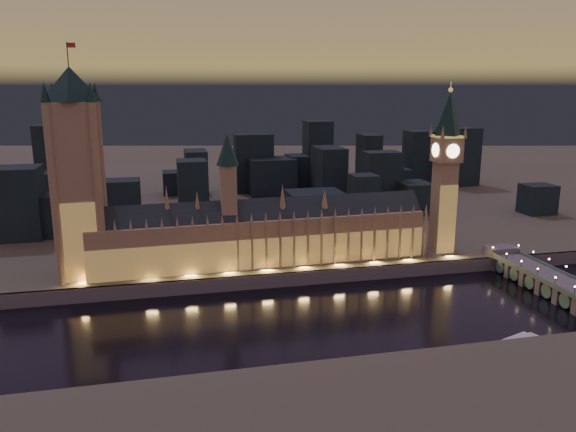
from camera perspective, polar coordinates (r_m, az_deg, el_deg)
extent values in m
plane|color=black|center=(287.14, 1.50, -9.91)|extent=(2000.00, 2000.00, 0.00)
cube|color=#404430|center=(786.19, -7.98, 5.06)|extent=(2000.00, 960.00, 8.00)
cube|color=#4E5858|center=(322.85, -0.31, -6.48)|extent=(2000.00, 2.50, 8.00)
cube|color=#9E7757|center=(335.40, -2.56, -2.52)|extent=(200.65, 28.16, 28.00)
cube|color=#B98F46|center=(327.12, -2.23, -3.83)|extent=(200.00, 0.50, 18.00)
cube|color=black|center=(331.23, -2.59, 0.32)|extent=(200.50, 24.43, 16.26)
cube|color=#9E7757|center=(325.70, -6.08, 2.37)|extent=(9.00, 9.00, 32.00)
cone|color=black|center=(322.02, -6.19, 6.75)|extent=(13.00, 13.00, 18.00)
cube|color=#9E7757|center=(323.06, -19.97, -3.93)|extent=(1.20, 1.20, 28.00)
cone|color=#9E7757|center=(319.31, -20.19, -0.98)|extent=(2.00, 2.00, 6.00)
cube|color=#9E7757|center=(322.07, -18.50, -3.87)|extent=(1.20, 1.20, 28.00)
cone|color=#9E7757|center=(318.31, -18.71, -0.90)|extent=(2.00, 2.00, 6.00)
cube|color=#9E7757|center=(321.29, -17.02, -3.80)|extent=(1.20, 1.20, 28.00)
cone|color=#9E7757|center=(317.52, -17.21, -0.83)|extent=(2.00, 2.00, 6.00)
cube|color=#9E7757|center=(320.73, -15.53, -3.73)|extent=(1.20, 1.20, 28.00)
cone|color=#9E7757|center=(316.95, -15.71, -0.76)|extent=(2.00, 2.00, 6.00)
cube|color=#9E7757|center=(320.38, -14.04, -3.66)|extent=(1.20, 1.20, 28.00)
cone|color=#9E7757|center=(316.60, -14.21, -0.68)|extent=(2.00, 2.00, 6.00)
cube|color=#9E7757|center=(320.25, -12.55, -3.59)|extent=(1.20, 1.20, 28.00)
cone|color=#9E7757|center=(316.47, -12.70, -0.60)|extent=(2.00, 2.00, 6.00)
cube|color=#9E7757|center=(320.34, -11.06, -3.51)|extent=(1.20, 1.20, 28.00)
cone|color=#9E7757|center=(316.56, -11.20, -0.53)|extent=(2.00, 2.00, 6.00)
cube|color=#9E7757|center=(320.64, -9.57, -3.43)|extent=(1.20, 1.20, 28.00)
cone|color=#9E7757|center=(316.86, -9.69, -0.45)|extent=(2.00, 2.00, 6.00)
cube|color=#9E7757|center=(321.16, -8.08, -3.35)|extent=(1.20, 1.20, 28.00)
cone|color=#9E7757|center=(317.39, -8.19, -0.37)|extent=(2.00, 2.00, 6.00)
cube|color=#9E7757|center=(321.89, -6.61, -3.27)|extent=(1.20, 1.20, 28.00)
cone|color=#9E7757|center=(318.13, -6.70, -0.30)|extent=(2.00, 2.00, 6.00)
cube|color=#9E7757|center=(322.84, -5.13, -3.18)|extent=(1.20, 1.20, 28.00)
cone|color=#9E7757|center=(319.09, -5.21, -0.22)|extent=(2.00, 2.00, 6.00)
cube|color=#9E7757|center=(324.00, -3.67, -3.10)|extent=(1.20, 1.20, 28.00)
cone|color=#9E7757|center=(320.26, -3.73, -0.14)|extent=(2.00, 2.00, 6.00)
cube|color=#9E7757|center=(325.37, -2.22, -3.01)|extent=(1.20, 1.20, 28.00)
cone|color=#9E7757|center=(321.65, -2.27, -0.07)|extent=(2.00, 2.00, 6.00)
cube|color=#9E7757|center=(326.94, -0.79, -2.92)|extent=(1.20, 1.20, 28.00)
cone|color=#9E7757|center=(323.24, -0.82, 0.01)|extent=(2.00, 2.00, 6.00)
cube|color=#9E7757|center=(328.72, 0.64, -2.83)|extent=(1.20, 1.20, 28.00)
cone|color=#9E7757|center=(325.04, 0.62, 0.08)|extent=(2.00, 2.00, 6.00)
cube|color=#9E7757|center=(330.70, 2.04, -2.74)|extent=(1.20, 1.20, 28.00)
cone|color=#9E7757|center=(327.04, 2.04, 0.15)|extent=(2.00, 2.00, 6.00)
cube|color=#9E7757|center=(332.88, 3.43, -2.65)|extent=(1.20, 1.20, 28.00)
cone|color=#9E7757|center=(329.24, 3.44, 0.23)|extent=(2.00, 2.00, 6.00)
cube|color=#9E7757|center=(335.25, 4.80, -2.56)|extent=(1.20, 1.20, 28.00)
cone|color=#9E7757|center=(331.64, 4.82, 0.30)|extent=(2.00, 2.00, 6.00)
cube|color=#9E7757|center=(337.81, 6.15, -2.47)|extent=(1.20, 1.20, 28.00)
cone|color=#9E7757|center=(334.22, 6.18, 0.37)|extent=(2.00, 2.00, 6.00)
cube|color=#9E7757|center=(340.55, 7.47, -2.38)|extent=(1.20, 1.20, 28.00)
cone|color=#9E7757|center=(337.00, 7.52, 0.44)|extent=(2.00, 2.00, 6.00)
cube|color=#9E7757|center=(343.47, 8.78, -2.29)|extent=(1.20, 1.20, 28.00)
cone|color=#9E7757|center=(339.95, 8.84, 0.50)|extent=(2.00, 2.00, 6.00)
cube|color=#9E7757|center=(346.57, 10.06, -2.20)|extent=(1.20, 1.20, 28.00)
cone|color=#9E7757|center=(343.08, 10.14, 0.57)|extent=(2.00, 2.00, 6.00)
cube|color=#9E7757|center=(349.84, 11.32, -2.11)|extent=(1.20, 1.20, 28.00)
cone|color=#9E7757|center=(346.38, 11.41, 0.63)|extent=(2.00, 2.00, 6.00)
cube|color=#9E7757|center=(353.28, 12.56, -2.02)|extent=(1.20, 1.20, 28.00)
cone|color=#9E7757|center=(349.85, 12.65, 0.70)|extent=(2.00, 2.00, 6.00)
cube|color=#9E7757|center=(356.88, 13.77, -1.93)|extent=(1.20, 1.20, 28.00)
cone|color=#9E7757|center=(353.49, 13.87, 0.76)|extent=(2.00, 2.00, 6.00)
cone|color=#9E7757|center=(324.12, -12.22, 1.55)|extent=(4.40, 4.40, 18.00)
cone|color=#9E7757|center=(325.09, -9.21, 1.36)|extent=(4.40, 4.40, 14.00)
cone|color=#9E7757|center=(331.67, -0.57, 1.93)|extent=(4.40, 4.40, 16.00)
cone|color=#9E7757|center=(338.46, 3.74, 1.79)|extent=(4.40, 4.40, 12.00)
cube|color=#9E7757|center=(325.77, -20.44, 2.34)|extent=(22.64, 22.64, 96.06)
cube|color=#B98F46|center=(320.51, -20.31, -2.60)|extent=(22.00, 0.50, 44.00)
cone|color=black|center=(320.89, -21.26, 12.39)|extent=(31.68, 31.68, 18.00)
cylinder|color=black|center=(321.28, -21.49, 15.05)|extent=(0.50, 0.50, 12.00)
cube|color=red|center=(321.24, -21.16, 15.89)|extent=(4.00, 0.15, 2.50)
cylinder|color=#9E7757|center=(316.76, -22.65, 1.86)|extent=(4.40, 4.40, 96.06)
cone|color=black|center=(311.76, -23.52, 11.46)|extent=(5.20, 5.20, 10.00)
cylinder|color=#9E7757|center=(338.12, -22.06, 2.57)|extent=(4.40, 4.40, 96.06)
cone|color=black|center=(333.44, -22.85, 11.56)|extent=(5.20, 5.20, 10.00)
cylinder|color=#9E7757|center=(313.70, -18.69, 2.09)|extent=(4.40, 4.40, 96.06)
cone|color=black|center=(308.65, -19.42, 11.79)|extent=(5.20, 5.20, 10.00)
cylinder|color=#9E7757|center=(335.26, -18.34, 2.78)|extent=(4.40, 4.40, 96.06)
cone|color=black|center=(330.53, -19.01, 11.86)|extent=(5.20, 5.20, 10.00)
cube|color=#9E7757|center=(370.24, 15.48, 0.88)|extent=(12.18, 12.18, 57.78)
cube|color=#B98F46|center=(366.42, 15.87, -0.38)|extent=(12.00, 0.50, 44.00)
cube|color=#9E7757|center=(364.57, 15.83, 6.50)|extent=(15.00, 15.00, 15.28)
cube|color=#F2C64C|center=(363.79, 15.91, 7.79)|extent=(15.75, 15.75, 1.20)
cone|color=black|center=(362.90, 16.05, 9.92)|extent=(18.00, 18.00, 26.00)
sphere|color=#F2C64C|center=(362.52, 16.20, 12.21)|extent=(2.80, 2.80, 2.80)
cylinder|color=#F2C64C|center=(362.51, 16.22, 12.60)|extent=(0.40, 0.40, 5.00)
cylinder|color=#FFF2BF|center=(357.84, 16.43, 6.34)|extent=(8.40, 0.50, 8.40)
cylinder|color=#FFF2BF|center=(371.35, 15.26, 6.64)|extent=(8.40, 0.50, 8.40)
cylinder|color=#FFF2BF|center=(360.93, 14.75, 6.50)|extent=(0.50, 8.40, 8.40)
cylinder|color=#FFF2BF|center=(368.34, 16.90, 6.49)|extent=(0.50, 8.40, 8.40)
cone|color=#9E7757|center=(353.38, 15.45, 8.22)|extent=(2.60, 2.60, 8.00)
cone|color=#9E7757|center=(366.63, 14.35, 8.45)|extent=(2.60, 2.60, 8.00)
cone|color=#9E7757|center=(360.70, 17.58, 8.18)|extent=(2.60, 2.60, 8.00)
cone|color=#9E7757|center=(373.69, 16.42, 8.41)|extent=(2.60, 2.60, 8.00)
cube|color=#4E5858|center=(337.22, 25.91, -6.00)|extent=(18.74, 100.00, 1.60)
cube|color=#305C56|center=(331.37, 24.71, -5.95)|extent=(0.80, 100.00, 1.60)
cube|color=#305C56|center=(342.37, 27.11, -5.61)|extent=(0.80, 100.00, 1.60)
cube|color=#4E5858|center=(379.40, 20.77, -3.60)|extent=(18.74, 12.00, 9.50)
cylinder|color=black|center=(315.22, 27.10, -6.80)|extent=(0.30, 0.30, 4.40)
sphere|color=#FFD88C|center=(314.51, 27.14, -6.41)|extent=(1.00, 1.00, 1.00)
cube|color=#4E5858|center=(333.68, 26.58, -7.21)|extent=(16.86, 4.00, 9.50)
cylinder|color=black|center=(325.55, 25.50, -6.03)|extent=(0.30, 0.30, 4.40)
sphere|color=#FFD88C|center=(324.86, 25.54, -5.64)|extent=(1.00, 1.00, 1.00)
cube|color=#4E5858|center=(344.04, 25.09, -6.46)|extent=(16.86, 4.00, 9.50)
cylinder|color=black|center=(336.17, 24.01, -5.29)|extent=(0.30, 0.30, 4.40)
sphere|color=#FFD88C|center=(335.50, 24.05, -4.92)|extent=(1.00, 1.00, 1.00)
cylinder|color=black|center=(347.02, 26.39, -4.98)|extent=(0.30, 0.30, 4.40)
sphere|color=#FFD88C|center=(346.37, 26.43, -4.62)|extent=(1.00, 1.00, 1.00)
cube|color=#4E5858|center=(354.68, 23.68, -5.75)|extent=(16.86, 4.00, 9.50)
cylinder|color=black|center=(347.05, 22.61, -4.61)|extent=(0.30, 0.30, 4.40)
sphere|color=#FFD88C|center=(346.40, 22.65, -4.24)|extent=(1.00, 1.00, 1.00)
cylinder|color=black|center=(357.57, 24.97, -4.32)|extent=(0.30, 0.30, 4.40)
sphere|color=#FFD88C|center=(356.94, 25.00, -3.97)|extent=(1.00, 1.00, 1.00)
cube|color=#4E5858|center=(365.57, 22.37, -5.08)|extent=(16.86, 4.00, 9.50)
cylinder|color=black|center=(358.17, 21.30, -3.96)|extent=(0.30, 0.30, 4.40)
sphere|color=#FFD88C|center=(357.54, 21.33, -3.60)|extent=(1.00, 1.00, 1.00)
cylinder|color=black|center=(368.37, 23.62, -3.70)|extent=(0.30, 0.30, 4.40)
sphere|color=#FFD88C|center=(367.76, 23.65, -3.36)|extent=(1.00, 1.00, 1.00)
cube|color=#4E5858|center=(376.69, 21.13, -4.45)|extent=(16.86, 4.00, 9.50)
cylinder|color=black|center=(369.51, 20.08, -3.34)|extent=(0.30, 0.30, 4.40)
sphere|color=#FFD88C|center=(368.89, 20.10, -3.00)|extent=(1.00, 1.00, 1.00)
cylinder|color=black|center=(379.40, 22.36, -3.12)|extent=(0.30, 0.30, 4.40)
sphere|color=#FFD88C|center=(378.81, 22.39, -2.79)|extent=(1.00, 1.00, 1.00)
cylinder|color=#305C56|center=(338.71, 25.83, -6.77)|extent=(16.49, 8.00, 8.00)
cylinder|color=#305C56|center=(349.22, 24.38, -6.05)|extent=(16.49, 8.00, 8.00)
cylinder|color=#305C56|center=(359.99, 23.02, -5.36)|extent=(16.49, 8.00, 8.00)
cylinder|color=#305C56|center=(371.00, 21.74, -4.71)|extent=(16.49, 8.00, 8.00)
cube|color=#4E5858|center=(270.54, 21.95, -12.35)|extent=(41.27, 22.43, 0.60)
cube|color=silver|center=(270.17, 21.96, -12.18)|extent=(33.96, 18.13, 2.40)
cube|color=silver|center=(269.27, 22.00, -11.75)|extent=(22.08, 12.58, 2.20)
cube|color=black|center=(409.05, 1.20, 0.07)|extent=(19.03, 19.80, 24.11)
cube|color=black|center=(626.53, 16.84, 5.78)|extent=(42.59, 22.95, 61.01)
cube|color=black|center=(511.20, 24.01, 1.58)|extent=(25.07, 21.33, 24.36)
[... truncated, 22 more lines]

